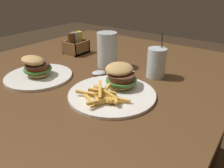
# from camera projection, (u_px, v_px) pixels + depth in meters

# --- Properties ---
(dining_table) EXTENTS (1.51, 1.10, 0.76)m
(dining_table) POSITION_uv_depth(u_px,v_px,m) (67.00, 101.00, 0.86)
(dining_table) COLOR brown
(dining_table) RESTS_ON ground_plane
(meal_plate_near) EXTENTS (0.29, 0.29, 0.10)m
(meal_plate_near) POSITION_uv_depth(u_px,v_px,m) (115.00, 86.00, 0.74)
(meal_plate_near) COLOR white
(meal_plate_near) RESTS_ON dining_table
(beer_glass) EXTENTS (0.09, 0.09, 0.15)m
(beer_glass) POSITION_uv_depth(u_px,v_px,m) (107.00, 50.00, 0.95)
(beer_glass) COLOR silver
(beer_glass) RESTS_ON dining_table
(juice_glass) EXTENTS (0.07, 0.07, 0.17)m
(juice_glass) POSITION_uv_depth(u_px,v_px,m) (156.00, 64.00, 0.85)
(juice_glass) COLOR silver
(juice_glass) RESTS_ON dining_table
(spoon) EXTENTS (0.15, 0.14, 0.02)m
(spoon) POSITION_uv_depth(u_px,v_px,m) (101.00, 73.00, 0.89)
(spoon) COLOR silver
(spoon) RESTS_ON dining_table
(meal_plate_far) EXTENTS (0.26, 0.26, 0.10)m
(meal_plate_far) POSITION_uv_depth(u_px,v_px,m) (37.00, 71.00, 0.85)
(meal_plate_far) COLOR white
(meal_plate_far) RESTS_ON dining_table
(condiment_caddy) EXTENTS (0.11, 0.10, 0.11)m
(condiment_caddy) POSITION_uv_depth(u_px,v_px,m) (76.00, 45.00, 1.13)
(condiment_caddy) COLOR brown
(condiment_caddy) RESTS_ON dining_table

